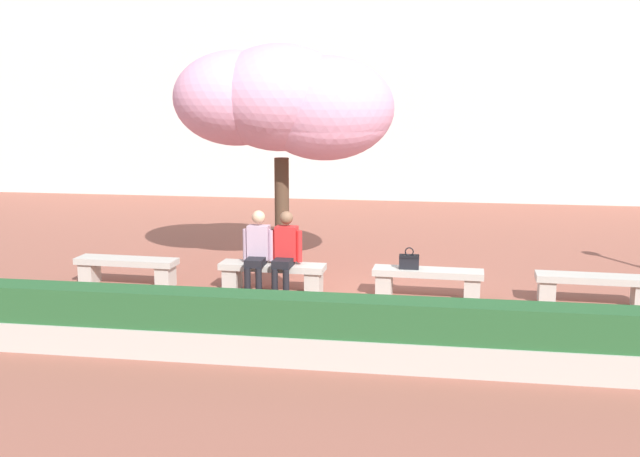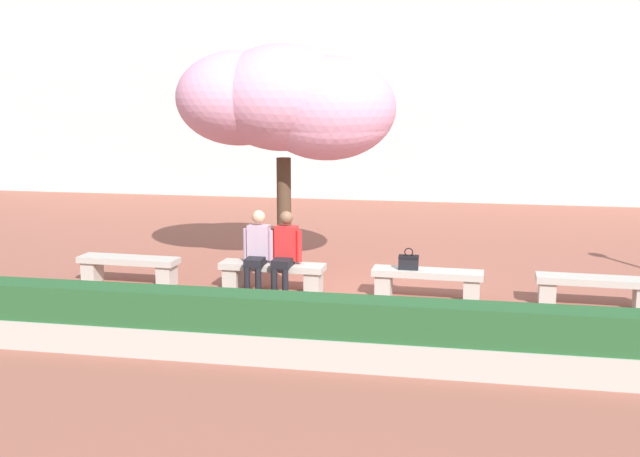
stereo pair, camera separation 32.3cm
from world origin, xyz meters
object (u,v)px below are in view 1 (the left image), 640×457
object	(u,v)px
stone_bench_near_west	(272,273)
stone_bench_center	(428,279)
stone_bench_west_end	(127,267)
cherry_tree_main	(283,102)
person_seated_left	(257,248)
handbag	(409,261)
person_seated_right	(285,249)
stone_bench_near_east	(594,285)

from	to	relation	value
stone_bench_near_west	stone_bench_center	distance (m)	2.44
stone_bench_west_end	cherry_tree_main	bearing A→B (deg)	29.96
stone_bench_near_west	cherry_tree_main	world-z (taller)	cherry_tree_main
cherry_tree_main	stone_bench_center	bearing A→B (deg)	-28.15
stone_bench_center	person_seated_left	bearing A→B (deg)	-178.85
handbag	cherry_tree_main	world-z (taller)	cherry_tree_main
stone_bench_near_west	person_seated_right	bearing A→B (deg)	-13.60
stone_bench_near_west	handbag	xyz separation A→B (m)	(2.15, -0.02, 0.28)
person_seated_left	cherry_tree_main	size ratio (longest dim) A/B	0.33
stone_bench_center	cherry_tree_main	xyz separation A→B (m)	(-2.54, 1.36, 2.66)
stone_bench_near_east	cherry_tree_main	xyz separation A→B (m)	(-4.98, 1.36, 2.66)
handbag	cherry_tree_main	xyz separation A→B (m)	(-2.24, 1.38, 2.38)
person_seated_right	cherry_tree_main	xyz separation A→B (m)	(-0.31, 1.41, 2.27)
stone_bench_near_east	person_seated_right	world-z (taller)	person_seated_right
stone_bench_west_end	cherry_tree_main	size ratio (longest dim) A/B	0.43
person_seated_left	person_seated_right	bearing A→B (deg)	0.01
stone_bench_near_west	cherry_tree_main	size ratio (longest dim) A/B	0.43
person_seated_left	person_seated_right	distance (m)	0.45
stone_bench_near_east	stone_bench_west_end	bearing A→B (deg)	180.00
stone_bench_near_east	person_seated_right	xyz separation A→B (m)	(-4.67, -0.05, 0.40)
person_seated_right	stone_bench_near_west	bearing A→B (deg)	166.40
stone_bench_west_end	handbag	xyz separation A→B (m)	(4.60, -0.02, 0.28)
person_seated_right	stone_bench_west_end	bearing A→B (deg)	178.85
stone_bench_near_west	person_seated_right	size ratio (longest dim) A/B	1.31
stone_bench_west_end	cherry_tree_main	xyz separation A→B (m)	(2.35, 1.36, 2.66)
stone_bench_near_west	stone_bench_near_east	world-z (taller)	same
person_seated_right	stone_bench_center	bearing A→B (deg)	1.38
stone_bench_west_end	handbag	size ratio (longest dim) A/B	5.00
stone_bench_near_east	stone_bench_center	bearing A→B (deg)	180.00
stone_bench_near_west	stone_bench_near_east	distance (m)	4.89
stone_bench_near_west	cherry_tree_main	bearing A→B (deg)	93.83
person_seated_right	handbag	world-z (taller)	person_seated_right
stone_bench_west_end	stone_bench_near_east	distance (m)	7.33
stone_bench_west_end	stone_bench_near_west	bearing A→B (deg)	0.00
stone_bench_west_end	stone_bench_center	world-z (taller)	same
stone_bench_center	person_seated_left	world-z (taller)	person_seated_left
cherry_tree_main	stone_bench_near_west	bearing A→B (deg)	-86.17
stone_bench_center	handbag	distance (m)	0.40
stone_bench_near_west	stone_bench_center	xyz separation A→B (m)	(2.44, 0.00, 0.00)
stone_bench_west_end	stone_bench_near_west	size ratio (longest dim) A/B	1.00
stone_bench_near_east	handbag	size ratio (longest dim) A/B	5.00
stone_bench_center	handbag	world-z (taller)	handbag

